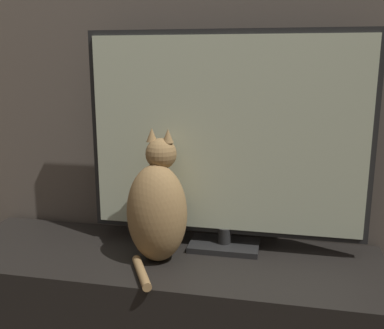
% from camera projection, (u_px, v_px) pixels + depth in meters
% --- Properties ---
extents(wall_back, '(4.80, 0.05, 2.60)m').
position_uv_depth(wall_back, '(180.00, 30.00, 1.62)').
color(wall_back, '#60564C').
rests_on(wall_back, ground_plane).
extents(tv_stand, '(1.48, 0.47, 0.54)m').
position_uv_depth(tv_stand, '(164.00, 326.00, 1.59)').
color(tv_stand, black).
rests_on(tv_stand, ground_plane).
extents(tv, '(0.95, 0.15, 0.75)m').
position_uv_depth(tv, '(226.00, 140.00, 1.51)').
color(tv, black).
rests_on(tv, tv_stand).
extents(cat, '(0.22, 0.32, 0.44)m').
position_uv_depth(cat, '(158.00, 209.00, 1.47)').
color(cat, '#997547').
rests_on(cat, tv_stand).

